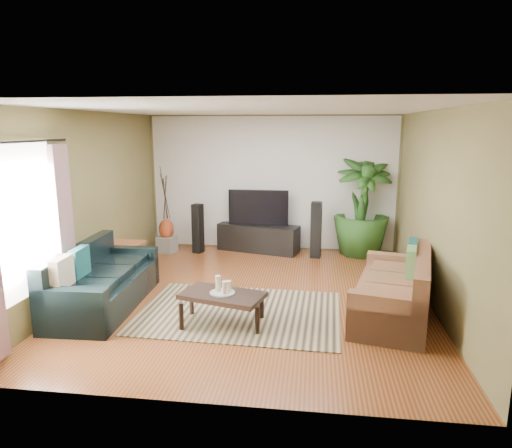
% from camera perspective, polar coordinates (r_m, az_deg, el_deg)
% --- Properties ---
extents(floor, '(5.50, 5.50, 0.00)m').
position_cam_1_polar(floor, '(6.89, -0.21, -8.93)').
color(floor, brown).
rests_on(floor, ground).
extents(ceiling, '(5.50, 5.50, 0.00)m').
position_cam_1_polar(ceiling, '(6.43, -0.23, 14.14)').
color(ceiling, white).
rests_on(ceiling, ground).
extents(wall_back, '(5.00, 0.00, 5.00)m').
position_cam_1_polar(wall_back, '(9.23, 2.02, 5.10)').
color(wall_back, olive).
rests_on(wall_back, ground).
extents(wall_front, '(5.00, 0.00, 5.00)m').
position_cam_1_polar(wall_front, '(3.88, -5.57, -4.68)').
color(wall_front, olive).
rests_on(wall_front, ground).
extents(wall_left, '(0.00, 5.50, 5.50)m').
position_cam_1_polar(wall_left, '(7.28, -20.14, 2.51)').
color(wall_left, olive).
rests_on(wall_left, ground).
extents(wall_right, '(0.00, 5.50, 5.50)m').
position_cam_1_polar(wall_right, '(6.68, 21.57, 1.59)').
color(wall_right, olive).
rests_on(wall_right, ground).
extents(backwall_panel, '(4.90, 0.00, 4.90)m').
position_cam_1_polar(backwall_panel, '(9.22, 2.02, 5.10)').
color(backwall_panel, white).
rests_on(backwall_panel, ground).
extents(window_pane, '(0.00, 1.80, 1.80)m').
position_cam_1_polar(window_pane, '(5.91, -27.05, 0.35)').
color(window_pane, white).
rests_on(window_pane, ground).
extents(curtain_far, '(0.08, 0.35, 2.20)m').
position_cam_1_polar(curtain_far, '(6.55, -22.84, -0.48)').
color(curtain_far, gray).
rests_on(curtain_far, ground).
extents(curtain_rod, '(0.03, 1.90, 0.03)m').
position_cam_1_polar(curtain_rod, '(5.79, -27.49, 9.09)').
color(curtain_rod, black).
rests_on(curtain_rod, ground).
extents(sofa_left, '(0.98, 2.13, 0.85)m').
position_cam_1_polar(sofa_left, '(6.71, -18.47, -6.29)').
color(sofa_left, black).
rests_on(sofa_left, floor).
extents(sofa_right, '(1.31, 2.12, 0.85)m').
position_cam_1_polar(sofa_right, '(6.33, 16.71, -7.29)').
color(sofa_right, brown).
rests_on(sofa_right, floor).
extents(area_rug, '(2.74, 1.99, 0.01)m').
position_cam_1_polar(area_rug, '(6.29, -2.03, -10.95)').
color(area_rug, '#9F885D').
rests_on(area_rug, floor).
extents(coffee_table, '(1.13, 0.81, 0.42)m').
position_cam_1_polar(coffee_table, '(5.88, -4.19, -10.53)').
color(coffee_table, black).
rests_on(coffee_table, floor).
extents(candle_tray, '(0.32, 0.32, 0.01)m').
position_cam_1_polar(candle_tray, '(5.80, -4.22, -8.56)').
color(candle_tray, '#989892').
rests_on(candle_tray, coffee_table).
extents(candle_tall, '(0.07, 0.07, 0.20)m').
position_cam_1_polar(candle_tall, '(5.81, -4.76, -7.41)').
color(candle_tall, beige).
rests_on(candle_tall, candle_tray).
extents(candle_mid, '(0.07, 0.07, 0.16)m').
position_cam_1_polar(candle_mid, '(5.73, -3.92, -7.91)').
color(candle_mid, beige).
rests_on(candle_mid, candle_tray).
extents(candle_short, '(0.07, 0.07, 0.13)m').
position_cam_1_polar(candle_short, '(5.82, -3.43, -7.72)').
color(candle_short, white).
rests_on(candle_short, candle_tray).
extents(tv_stand, '(1.70, 0.90, 0.54)m').
position_cam_1_polar(tv_stand, '(9.21, 0.30, -1.74)').
color(tv_stand, black).
rests_on(tv_stand, floor).
extents(television, '(1.19, 0.07, 0.70)m').
position_cam_1_polar(television, '(9.08, 0.31, 2.09)').
color(television, black).
rests_on(television, tv_stand).
extents(speaker_left, '(0.22, 0.24, 0.98)m').
position_cam_1_polar(speaker_left, '(9.12, -7.27, -0.56)').
color(speaker_left, black).
rests_on(speaker_left, floor).
extents(speaker_right, '(0.22, 0.24, 1.07)m').
position_cam_1_polar(speaker_right, '(8.78, 7.51, -0.73)').
color(speaker_right, black).
rests_on(speaker_right, floor).
extents(potted_plant, '(1.20, 1.20, 1.90)m').
position_cam_1_polar(potted_plant, '(9.05, 13.10, 2.11)').
color(potted_plant, '#204918').
rests_on(potted_plant, floor).
extents(plant_pot, '(0.35, 0.35, 0.27)m').
position_cam_1_polar(plant_pot, '(9.22, 12.86, -2.89)').
color(plant_pot, black).
rests_on(plant_pot, floor).
extents(pedestal, '(0.38, 0.38, 0.32)m').
position_cam_1_polar(pedestal, '(9.31, -11.06, -2.51)').
color(pedestal, gray).
rests_on(pedestal, floor).
extents(vase, '(0.30, 0.30, 0.41)m').
position_cam_1_polar(vase, '(9.23, -11.14, -0.65)').
color(vase, maroon).
rests_on(vase, pedestal).
extents(side_table, '(0.59, 0.59, 0.58)m').
position_cam_1_polar(side_table, '(7.92, -16.03, -4.36)').
color(side_table, '#995632').
rests_on(side_table, floor).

